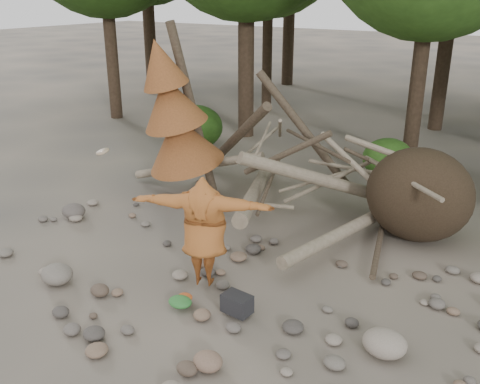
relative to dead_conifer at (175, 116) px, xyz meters
The scene contains 13 objects.
ground 5.05m from the dead_conifer, 47.26° to the right, with size 120.00×120.00×0.00m, color #514C44.
deadfall_pile 5.33m from the dead_conifer, ahead, with size 8.55×5.24×3.30m.
dead_conifer is the anchor object (origin of this frame).
bush_left 4.72m from the dead_conifer, 121.92° to the left, with size 1.80×1.80×1.44m, color #234712.
bush_mid 6.11m from the dead_conifer, 48.52° to the left, with size 1.40×1.40×1.12m, color #2E5A1A.
frisbee_thrower 4.54m from the dead_conifer, 44.51° to the right, with size 3.62×1.54×2.17m.
backpack 5.80m from the dead_conifer, 40.65° to the right, with size 0.47×0.31×0.31m, color black.
cloth_green 5.47m from the dead_conifer, 50.36° to the right, with size 0.41×0.35×0.16m, color #2C6F2E.
cloth_orange 5.31m from the dead_conifer, 49.37° to the right, with size 0.27×0.22×0.10m, color #AF4B1E.
boulder_front_left 4.96m from the dead_conifer, 79.19° to the right, with size 0.59×0.54×0.36m, color slate.
boulder_front_right 6.95m from the dead_conifer, 47.15° to the right, with size 0.43×0.39×0.26m, color #806350.
boulder_mid_right 7.49m from the dead_conifer, 26.41° to the right, with size 0.65×0.58×0.39m, color gray.
boulder_mid_left 3.27m from the dead_conifer, 117.66° to the right, with size 0.56×0.51×0.34m, color #59514B.
Camera 1 is at (5.14, -6.39, 5.01)m, focal length 40.00 mm.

